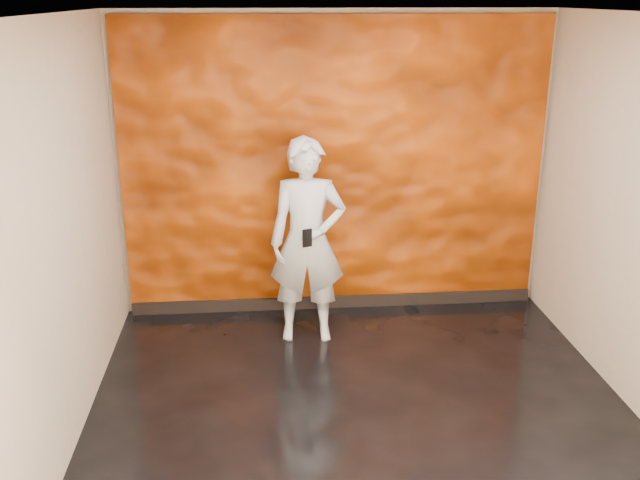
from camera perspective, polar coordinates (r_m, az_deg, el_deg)
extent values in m
cube|color=black|center=(5.36, 3.42, -13.92)|extent=(4.00, 4.00, 0.01)
cube|color=beige|center=(6.66, 1.17, 5.93)|extent=(4.00, 0.02, 2.80)
cube|color=beige|center=(2.96, 9.67, -11.96)|extent=(4.00, 0.02, 2.80)
cube|color=beige|center=(4.87, -20.20, -0.23)|extent=(0.02, 4.00, 2.80)
cube|color=white|center=(4.50, 4.15, 17.59)|extent=(4.00, 4.00, 0.01)
cube|color=#E05307|center=(6.62, 1.21, 5.69)|extent=(3.90, 0.06, 2.75)
cube|color=black|center=(7.01, 1.17, -4.94)|extent=(3.90, 0.04, 0.12)
imported|color=#A2A8B1|center=(6.13, -1.00, -0.10)|extent=(0.68, 0.46, 1.80)
cube|color=black|center=(5.84, -1.04, 0.16)|extent=(0.08, 0.04, 0.15)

